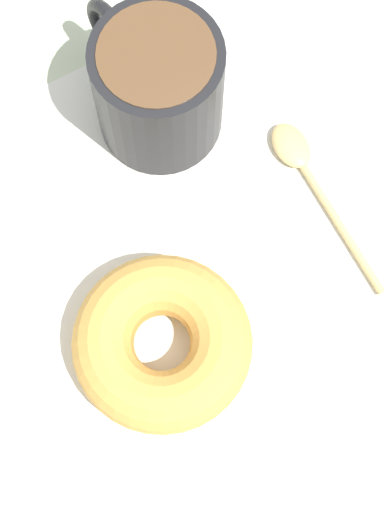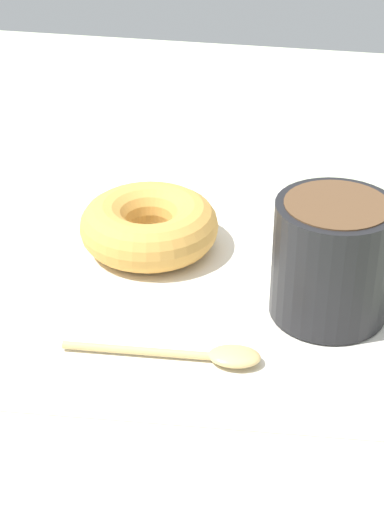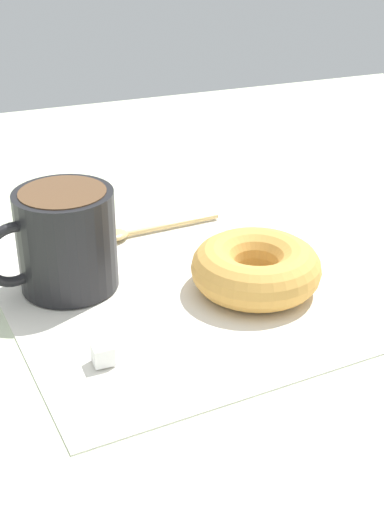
{
  "view_description": "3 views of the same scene",
  "coord_description": "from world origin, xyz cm",
  "px_view_note": "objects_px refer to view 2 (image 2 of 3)",
  "views": [
    {
      "loc": [
        -12.27,
        6.35,
        55.39
      ],
      "look_at": [
        2.29,
        -0.28,
        2.3
      ],
      "focal_mm": 60.0,
      "sensor_mm": 36.0,
      "label": 1
    },
    {
      "loc": [
        13.21,
        -55.77,
        36.85
      ],
      "look_at": [
        2.29,
        -0.28,
        2.3
      ],
      "focal_mm": 60.0,
      "sensor_mm": 36.0,
      "label": 2
    },
    {
      "loc": [
        23.11,
        52.53,
        32.26
      ],
      "look_at": [
        2.29,
        -0.28,
        2.3
      ],
      "focal_mm": 50.0,
      "sensor_mm": 36.0,
      "label": 3
    }
  ],
  "objects_px": {
    "spoon": "(205,355)",
    "sugar_cube": "(341,222)",
    "coffee_cup": "(335,257)",
    "donut": "(149,226)"
  },
  "relations": [
    {
      "from": "donut",
      "to": "sugar_cube",
      "type": "relative_size",
      "value": 7.44
    },
    {
      "from": "coffee_cup",
      "to": "sugar_cube",
      "type": "height_order",
      "value": "coffee_cup"
    },
    {
      "from": "coffee_cup",
      "to": "sugar_cube",
      "type": "relative_size",
      "value": 7.75
    },
    {
      "from": "spoon",
      "to": "sugar_cube",
      "type": "distance_m",
      "value": 0.21
    },
    {
      "from": "donut",
      "to": "spoon",
      "type": "distance_m",
      "value": 0.16
    },
    {
      "from": "spoon",
      "to": "sugar_cube",
      "type": "relative_size",
      "value": 9.0
    },
    {
      "from": "coffee_cup",
      "to": "spoon",
      "type": "distance_m",
      "value": 0.12
    },
    {
      "from": "coffee_cup",
      "to": "sugar_cube",
      "type": "distance_m",
      "value": 0.13
    },
    {
      "from": "spoon",
      "to": "sugar_cube",
      "type": "height_order",
      "value": "sugar_cube"
    },
    {
      "from": "sugar_cube",
      "to": "coffee_cup",
      "type": "bearing_deg",
      "value": -90.79
    }
  ]
}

